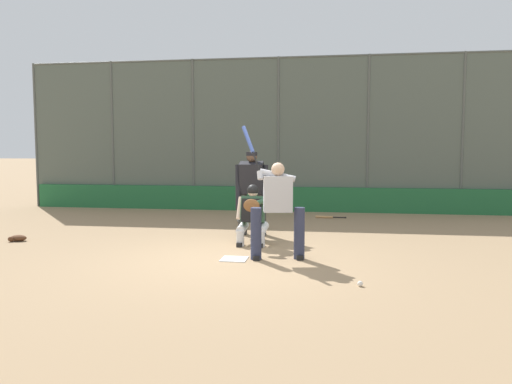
% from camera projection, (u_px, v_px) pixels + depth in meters
% --- Properties ---
extents(ground_plane, '(160.00, 160.00, 0.00)m').
position_uv_depth(ground_plane, '(234.00, 259.00, 8.35)').
color(ground_plane, '#9E7F5B').
extents(home_plate_marker, '(0.43, 0.43, 0.01)m').
position_uv_depth(home_plate_marker, '(234.00, 259.00, 8.35)').
color(home_plate_marker, white).
rests_on(home_plate_marker, ground_plane).
extents(backstop_fence, '(15.69, 0.08, 4.54)m').
position_uv_depth(backstop_fence, '(278.00, 131.00, 14.76)').
color(backstop_fence, '#515651').
rests_on(backstop_fence, ground_plane).
extents(padding_wall, '(15.29, 0.18, 0.72)m').
position_uv_depth(padding_wall, '(278.00, 199.00, 14.84)').
color(padding_wall, '#236638').
rests_on(padding_wall, ground_plane).
extents(bleachers_beyond, '(10.92, 2.50, 1.48)m').
position_uv_depth(bleachers_beyond, '(211.00, 187.00, 17.80)').
color(bleachers_beyond, slate).
rests_on(bleachers_beyond, ground_plane).
extents(batter_at_plate, '(1.13, 0.59, 2.24)m').
position_uv_depth(batter_at_plate, '(277.00, 207.00, 8.30)').
color(batter_at_plate, '#2D334C').
rests_on(batter_at_plate, ground_plane).
extents(catcher_behind_plate, '(0.61, 0.72, 1.16)m').
position_uv_depth(catcher_behind_plate, '(252.00, 214.00, 9.54)').
color(catcher_behind_plate, silver).
rests_on(catcher_behind_plate, ground_plane).
extents(umpire_home, '(0.73, 0.44, 1.79)m').
position_uv_depth(umpire_home, '(252.00, 190.00, 10.64)').
color(umpire_home, '#333333').
rests_on(umpire_home, ground_plane).
extents(spare_bat_near_backstop, '(0.81, 0.13, 0.07)m').
position_uv_depth(spare_bat_near_backstop, '(327.00, 217.00, 13.29)').
color(spare_bat_near_backstop, black).
rests_on(spare_bat_near_backstop, ground_plane).
extents(spare_bat_by_padding, '(0.36, 0.78, 0.07)m').
position_uv_depth(spare_bat_by_padding, '(241.00, 222.00, 12.34)').
color(spare_bat_by_padding, black).
rests_on(spare_bat_by_padding, ground_plane).
extents(fielding_glove_on_dirt, '(0.34, 0.26, 0.12)m').
position_uv_depth(fielding_glove_on_dirt, '(18.00, 238.00, 9.99)').
color(fielding_glove_on_dirt, '#56331E').
rests_on(fielding_glove_on_dirt, ground_plane).
extents(baseball_loose, '(0.07, 0.07, 0.07)m').
position_uv_depth(baseball_loose, '(360.00, 284.00, 6.70)').
color(baseball_loose, white).
rests_on(baseball_loose, ground_plane).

